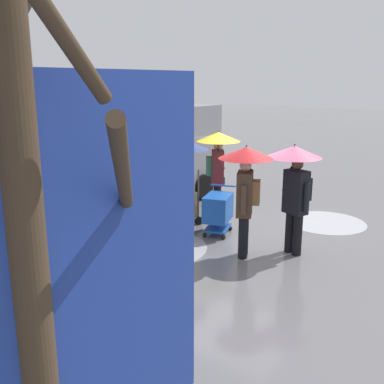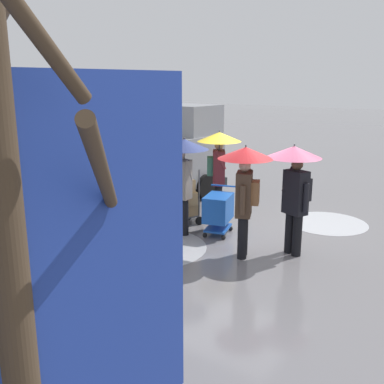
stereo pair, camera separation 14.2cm
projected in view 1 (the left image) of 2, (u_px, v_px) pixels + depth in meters
name	position (u px, v px, depth m)	size (l,w,h in m)	color
ground_plane	(242.00, 233.00, 9.96)	(90.00, 90.00, 0.00)	slate
slush_patch_near_cluster	(326.00, 222.00, 10.70)	(1.86, 1.86, 0.01)	#ADAFB5
slush_patch_under_van	(150.00, 247.00, 9.11)	(2.32, 2.32, 0.01)	#999BA0
cargo_van_parked_right	(143.00, 161.00, 12.05)	(2.43, 5.44, 2.60)	gray
shopping_cart_vendor	(218.00, 209.00, 9.78)	(0.76, 0.94, 1.02)	#1951B2
hand_dolly_boxes	(183.00, 200.00, 10.41)	(0.73, 0.84, 1.32)	#515156
pedestrian_pink_side	(246.00, 176.00, 8.34)	(1.04, 1.04, 2.15)	black
pedestrian_black_side	(182.00, 164.00, 9.48)	(1.04, 1.04, 2.15)	black
pedestrian_white_side	(218.00, 154.00, 10.72)	(1.04, 1.04, 2.15)	black
pedestrian_far_side	(295.00, 174.00, 8.48)	(1.04, 1.04, 2.15)	black
bare_tree_near	(31.00, 316.00, 2.38)	(1.26, 1.26, 4.19)	#423323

